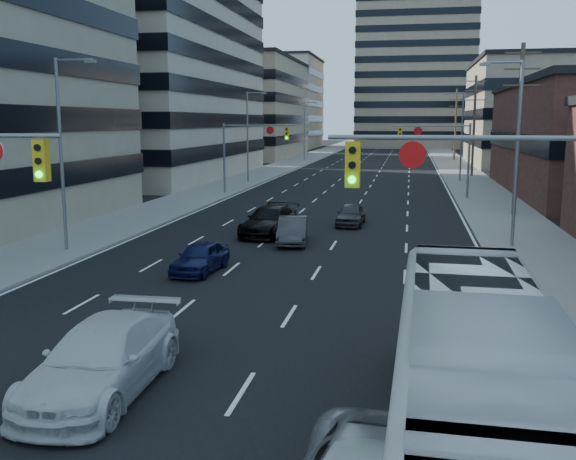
{
  "coord_description": "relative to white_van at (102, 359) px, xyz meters",
  "views": [
    {
      "loc": [
        5.45,
        -7.44,
        6.19
      ],
      "look_at": [
        1.09,
        15.51,
        2.2
      ],
      "focal_mm": 40.0,
      "sensor_mm": 36.0,
      "label": 1
    }
  ],
  "objects": [
    {
      "name": "transit_bus",
      "position": [
        8.07,
        -2.09,
        0.83
      ],
      "size": [
        2.99,
        11.82,
        3.28
      ],
      "primitive_type": "imported",
      "rotation": [
        0.0,
        0.0,
        -0.02
      ],
      "color": "silver",
      "rests_on": "ground"
    },
    {
      "name": "road_surface",
      "position": [
        1.34,
        124.51,
        -0.79
      ],
      "size": [
        18.0,
        300.0,
        0.02
      ],
      "primitive_type": "cube",
      "color": "black",
      "rests_on": "ground"
    },
    {
      "name": "bg_block_left",
      "position": [
        -26.66,
        134.51,
        9.2
      ],
      "size": [
        24.0,
        24.0,
        20.0
      ],
      "primitive_type": "cube",
      "color": "#ADA089",
      "rests_on": "ground"
    },
    {
      "name": "utility_pole_distant",
      "position": [
        13.54,
        90.51,
        4.97
      ],
      "size": [
        2.2,
        0.28,
        11.0
      ],
      "color": "#4C3D2D",
      "rests_on": "ground"
    },
    {
      "name": "office_left_mid",
      "position": [
        -25.66,
        54.51,
        13.2
      ],
      "size": [
        26.0,
        34.0,
        28.0
      ],
      "primitive_type": "cube",
      "color": "#ADA089",
      "rests_on": "ground"
    },
    {
      "name": "signal_far_left",
      "position": [
        -6.35,
        39.51,
        3.5
      ],
      "size": [
        6.09,
        0.33,
        6.0
      ],
      "color": "slate",
      "rests_on": "ground"
    },
    {
      "name": "signal_far_right",
      "position": [
        9.02,
        39.51,
        3.5
      ],
      "size": [
        6.09,
        0.33,
        6.0
      ],
      "color": "slate",
      "rests_on": "ground"
    },
    {
      "name": "office_left_far",
      "position": [
        -22.66,
        94.51,
        7.2
      ],
      "size": [
        20.0,
        30.0,
        16.0
      ],
      "primitive_type": "cube",
      "color": "gray",
      "rests_on": "ground"
    },
    {
      "name": "utility_pole_midblock",
      "position": [
        13.54,
        60.51,
        4.97
      ],
      "size": [
        2.2,
        0.28,
        11.0
      ],
      "color": "#4C3D2D",
      "rests_on": "ground"
    },
    {
      "name": "utility_pole_block",
      "position": [
        13.54,
        30.51,
        4.97
      ],
      "size": [
        2.2,
        0.28,
        11.0
      ],
      "color": "#4C3D2D",
      "rests_on": "ground"
    },
    {
      "name": "signal_near_right",
      "position": [
        8.79,
        2.51,
        3.52
      ],
      "size": [
        6.59,
        0.33,
        6.0
      ],
      "color": "slate",
      "rests_on": "ground"
    },
    {
      "name": "sedan_grey_center",
      "position": [
        1.02,
        18.7,
        -0.13
      ],
      "size": [
        1.96,
        4.25,
        1.35
      ],
      "primitive_type": "imported",
      "rotation": [
        0.0,
        0.0,
        0.13
      ],
      "color": "#323234",
      "rests_on": "ground"
    },
    {
      "name": "streetlight_right_near",
      "position": [
        11.68,
        19.51,
        4.25
      ],
      "size": [
        2.03,
        0.22,
        9.0
      ],
      "color": "slate",
      "rests_on": "ground"
    },
    {
      "name": "bg_block_right",
      "position": [
        33.34,
        124.51,
        5.2
      ],
      "size": [
        22.0,
        22.0,
        12.0
      ],
      "primitive_type": "cube",
      "color": "gray",
      "rests_on": "ground"
    },
    {
      "name": "office_right_far",
      "position": [
        26.34,
        82.51,
        6.2
      ],
      "size": [
        22.0,
        28.0,
        14.0
      ],
      "primitive_type": "cube",
      "color": "gray",
      "rests_on": "ground"
    },
    {
      "name": "sedan_blue",
      "position": [
        -1.59,
        11.78,
        -0.17
      ],
      "size": [
        1.78,
        3.83,
        1.27
      ],
      "primitive_type": "imported",
      "rotation": [
        0.0,
        0.0,
        -0.08
      ],
      "color": "#0E1239",
      "rests_on": "ground"
    },
    {
      "name": "streetlight_left_near",
      "position": [
        -9.0,
        14.51,
        4.25
      ],
      "size": [
        2.03,
        0.22,
        9.0
      ],
      "color": "slate",
      "rests_on": "ground"
    },
    {
      "name": "sedan_grey_right",
      "position": [
        3.41,
        25.01,
        -0.15
      ],
      "size": [
        1.65,
        3.87,
        1.3
      ],
      "primitive_type": "imported",
      "rotation": [
        0.0,
        0.0,
        -0.03
      ],
      "color": "#313134",
      "rests_on": "ground"
    },
    {
      "name": "sedan_black_far",
      "position": [
        -0.66,
        20.9,
        -0.03
      ],
      "size": [
        2.79,
        5.56,
        1.55
      ],
      "primitive_type": "imported",
      "rotation": [
        0.0,
        0.0,
        -0.12
      ],
      "color": "black",
      "rests_on": "ground"
    },
    {
      "name": "streetlight_left_mid",
      "position": [
        -9.0,
        49.51,
        4.25
      ],
      "size": [
        2.03,
        0.22,
        9.0
      ],
      "color": "slate",
      "rests_on": "ground"
    },
    {
      "name": "streetlight_right_far",
      "position": [
        11.68,
        54.51,
        4.25
      ],
      "size": [
        2.03,
        0.22,
        9.0
      ],
      "color": "slate",
      "rests_on": "ground"
    },
    {
      "name": "white_van",
      "position": [
        0.0,
        0.0,
        0.0
      ],
      "size": [
        2.34,
        5.58,
        1.61
      ],
      "primitive_type": "imported",
      "rotation": [
        0.0,
        0.0,
        0.02
      ],
      "color": "silver",
      "rests_on": "ground"
    },
    {
      "name": "sidewalk_right",
      "position": [
        12.84,
        124.51,
        -0.73
      ],
      "size": [
        5.0,
        300.0,
        0.15
      ],
      "primitive_type": "cube",
      "color": "slate",
      "rests_on": "ground"
    },
    {
      "name": "streetlight_left_far",
      "position": [
        -9.0,
        84.51,
        4.25
      ],
      "size": [
        2.03,
        0.22,
        9.0
      ],
      "color": "slate",
      "rests_on": "ground"
    },
    {
      "name": "apartment_tower",
      "position": [
        7.34,
        144.51,
        28.2
      ],
      "size": [
        26.0,
        26.0,
        58.0
      ],
      "primitive_type": "cube",
      "color": "gray",
      "rests_on": "ground"
    },
    {
      "name": "sidewalk_left",
      "position": [
        -10.16,
        124.51,
        -0.73
      ],
      "size": [
        5.0,
        300.0,
        0.15
      ],
      "primitive_type": "cube",
      "color": "slate",
      "rests_on": "ground"
    }
  ]
}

